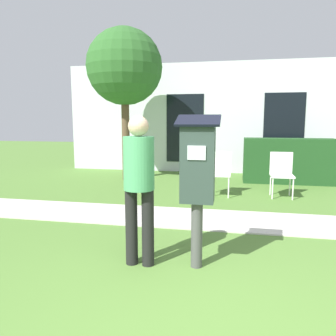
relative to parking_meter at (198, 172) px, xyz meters
The scene contains 8 objects.
sidewalk 1.99m from the parking_meter, 79.20° to the left, with size 12.00×1.10×0.02m.
building_facade 6.58m from the parking_meter, 87.19° to the left, with size 10.00×0.26×3.20m.
parking_meter is the anchor object (origin of this frame).
person_standing 0.61m from the parking_meter, behind, with size 0.32×0.32×1.58m.
outdoor_chair_left 3.52m from the parking_meter, 88.50° to the left, with size 0.44×0.44×0.90m.
outdoor_chair_middle 3.83m from the parking_meter, 69.73° to the left, with size 0.44×0.44×0.90m.
hedge_row 5.43m from the parking_meter, 71.86° to the left, with size 2.14×0.60×1.10m.
tree 5.66m from the parking_meter, 116.33° to the left, with size 1.90×1.90×3.82m.
Camera 1 is at (0.03, -2.01, 1.53)m, focal length 35.00 mm.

